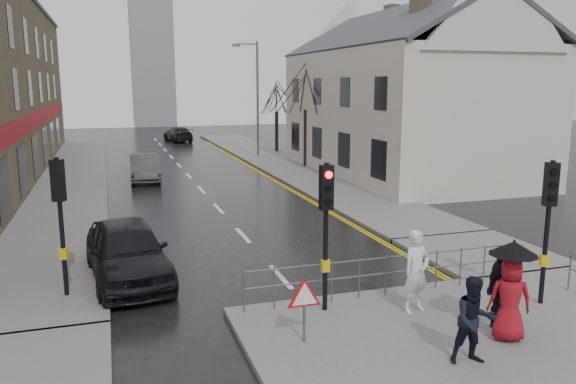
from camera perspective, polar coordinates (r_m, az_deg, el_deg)
ground at (r=13.00m, az=3.24°, el=-12.81°), size 120.00×120.00×0.00m
near_pavement at (r=11.74m, az=24.32°, el=-16.18°), size 10.00×9.00×0.14m
left_pavement at (r=34.54m, az=-21.26°, el=1.61°), size 4.00×44.00×0.14m
right_pavement at (r=38.03m, az=-1.15°, el=3.15°), size 4.00×40.00×0.14m
pavement_bridge_right at (r=18.50m, az=18.97°, el=-5.87°), size 4.00×4.20×0.14m
building_right_cream at (r=33.36m, az=11.62°, el=9.96°), size 9.00×16.40×10.10m
church_tower at (r=73.41m, az=-13.67°, el=13.60°), size 5.00×5.00×18.00m
traffic_signal_near_left at (r=12.47m, az=3.89°, el=-1.94°), size 0.28×0.27×3.40m
traffic_signal_near_right at (r=14.14m, az=24.98°, el=-1.41°), size 0.34×0.33×3.40m
traffic_signal_far_left at (r=14.41m, az=-22.18°, el=-0.98°), size 0.34×0.33×3.40m
guard_railing_front at (r=13.97m, az=9.93°, el=-7.47°), size 7.14×0.04×1.00m
warning_sign at (r=11.30m, az=1.67°, el=-10.84°), size 0.80×0.07×1.35m
street_lamp at (r=40.38m, az=-3.36°, el=10.19°), size 1.83×0.25×8.00m
tree_near at (r=35.13m, az=1.84°, el=10.79°), size 2.40×2.40×6.58m
tree_far at (r=42.90m, az=-1.18°, el=9.87°), size 2.40×2.40×5.64m
pedestrian_a at (r=13.06m, az=12.91°, el=-7.85°), size 0.77×0.58×1.89m
pedestrian_b at (r=11.07m, az=18.40°, el=-12.28°), size 0.92×0.78×1.66m
pedestrian_with_umbrella at (r=12.16m, az=21.69°, el=-8.94°), size 0.99×0.96×2.06m
pedestrian_d at (r=12.80m, az=20.70°, el=-8.99°), size 1.12×0.87×1.77m
car_parked at (r=15.72m, az=-16.02°, el=-5.79°), size 2.41×4.99×1.64m
car_mid at (r=31.62m, az=-14.34°, el=2.41°), size 1.67×4.44×1.45m
car_far at (r=52.67m, az=-11.10°, el=5.78°), size 2.47×4.80×1.33m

